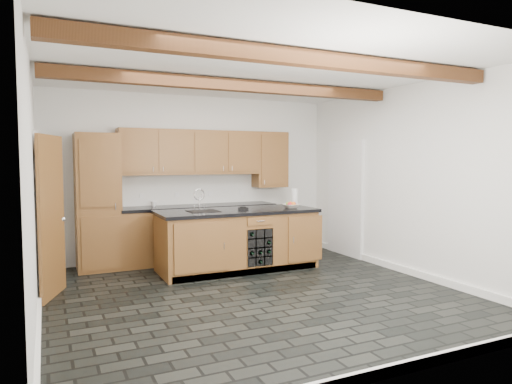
# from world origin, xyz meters

# --- Properties ---
(ground) EXTENTS (5.00, 5.00, 0.00)m
(ground) POSITION_xyz_m (0.00, 0.00, 0.00)
(ground) COLOR black
(ground) RESTS_ON ground
(room_shell) EXTENTS (5.01, 5.00, 5.00)m
(room_shell) POSITION_xyz_m (-0.09, 0.53, 1.53)
(room_shell) COLOR white
(room_shell) RESTS_ON ground
(back_cabinetry) EXTENTS (3.65, 0.62, 2.20)m
(back_cabinetry) POSITION_xyz_m (-0.38, 2.24, 0.98)
(back_cabinetry) COLOR brown
(back_cabinetry) RESTS_ON ground
(island) EXTENTS (2.48, 0.96, 0.93)m
(island) POSITION_xyz_m (0.31, 1.28, 0.46)
(island) COLOR brown
(island) RESTS_ON ground
(faucet) EXTENTS (0.45, 0.40, 0.34)m
(faucet) POSITION_xyz_m (-0.25, 1.33, 0.96)
(faucet) COLOR black
(faucet) RESTS_ON island
(kitchen_scale) EXTENTS (0.18, 0.13, 0.05)m
(kitchen_scale) POSITION_xyz_m (0.37, 1.23, 0.95)
(kitchen_scale) COLOR black
(kitchen_scale) RESTS_ON island
(fruit_bowl) EXTENTS (0.26, 0.26, 0.06)m
(fruit_bowl) POSITION_xyz_m (1.18, 1.17, 0.96)
(fruit_bowl) COLOR silver
(fruit_bowl) RESTS_ON island
(fruit_cluster) EXTENTS (0.16, 0.17, 0.07)m
(fruit_cluster) POSITION_xyz_m (1.18, 1.17, 1.00)
(fruit_cluster) COLOR red
(fruit_cluster) RESTS_ON fruit_bowl
(paper_towel) EXTENTS (0.11, 0.11, 0.28)m
(paper_towel) POSITION_xyz_m (1.42, 1.48, 1.07)
(paper_towel) COLOR white
(paper_towel) RESTS_ON island
(mug) EXTENTS (0.11, 0.11, 0.09)m
(mug) POSITION_xyz_m (-0.77, 2.31, 0.98)
(mug) COLOR white
(mug) RESTS_ON back_cabinetry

